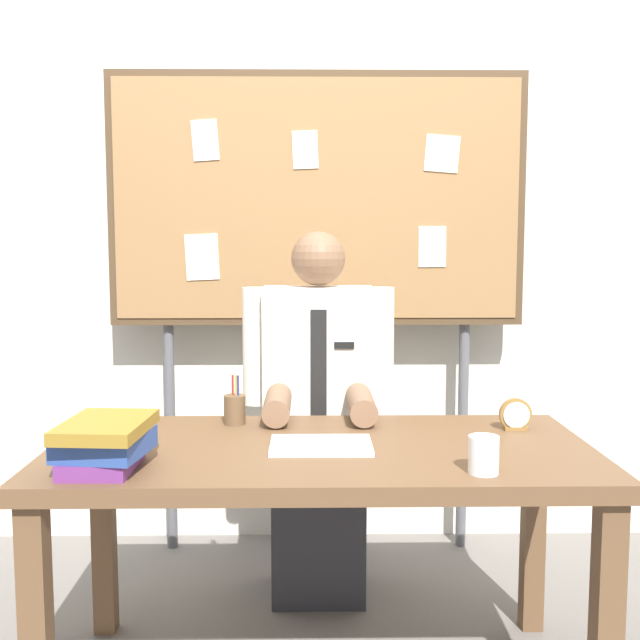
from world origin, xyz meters
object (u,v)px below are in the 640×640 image
(book_stack, at_px, (104,443))
(desk_clock, at_px, (516,416))
(pen_holder, at_px, (235,409))
(person, at_px, (318,430))
(bulletin_board, at_px, (317,206))
(coffee_mug, at_px, (484,455))
(desk, at_px, (321,476))
(open_notebook, at_px, (319,445))

(book_stack, distance_m, desk_clock, 1.25)
(desk_clock, bearing_deg, pen_holder, 174.08)
(person, xyz_separation_m, bulletin_board, (-0.00, 0.42, 0.84))
(book_stack, height_order, coffee_mug, book_stack)
(desk, bearing_deg, book_stack, -157.99)
(desk, bearing_deg, person, 90.00)
(bulletin_board, height_order, pen_holder, bulletin_board)
(book_stack, bearing_deg, bulletin_board, 65.23)
(desk, xyz_separation_m, bulletin_board, (-0.00, 1.00, 0.83))
(desk, distance_m, book_stack, 0.63)
(open_notebook, distance_m, coffee_mug, 0.49)
(desk_clock, relative_size, coffee_mug, 1.03)
(desk, relative_size, pen_holder, 9.86)
(book_stack, bearing_deg, open_notebook, 20.41)
(bulletin_board, xyz_separation_m, desk_clock, (0.62, -0.83, -0.69))
(pen_holder, bearing_deg, coffee_mug, -38.05)
(person, xyz_separation_m, pen_holder, (-0.28, -0.31, 0.15))
(person, height_order, open_notebook, person)
(book_stack, bearing_deg, desk, 22.01)
(bulletin_board, xyz_separation_m, open_notebook, (-0.00, -1.02, -0.73))
(desk, xyz_separation_m, pen_holder, (-0.28, 0.27, 0.14))
(desk, xyz_separation_m, desk_clock, (0.62, 0.17, 0.14))
(coffee_mug, distance_m, pen_holder, 0.88)
(bulletin_board, height_order, desk_clock, bulletin_board)
(coffee_mug, bearing_deg, book_stack, 177.43)
(desk, xyz_separation_m, person, (0.00, 0.58, -0.01))
(person, distance_m, coffee_mug, 0.96)
(open_notebook, bearing_deg, person, 89.54)
(desk_clock, bearing_deg, open_notebook, -162.73)
(desk, xyz_separation_m, open_notebook, (-0.00, -0.02, 0.10))
(open_notebook, relative_size, coffee_mug, 3.00)
(book_stack, relative_size, open_notebook, 1.03)
(person, distance_m, bulletin_board, 0.94)
(book_stack, bearing_deg, desk_clock, 18.78)
(person, distance_m, desk_clock, 0.75)
(bulletin_board, relative_size, coffee_mug, 20.56)
(book_stack, xyz_separation_m, coffee_mug, (0.98, -0.04, -0.02))
(person, xyz_separation_m, book_stack, (-0.57, -0.81, 0.17))
(coffee_mug, bearing_deg, desk_clock, 65.48)
(desk_clock, distance_m, pen_holder, 0.90)
(pen_holder, bearing_deg, bulletin_board, 69.39)
(desk, relative_size, desk_clock, 15.63)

